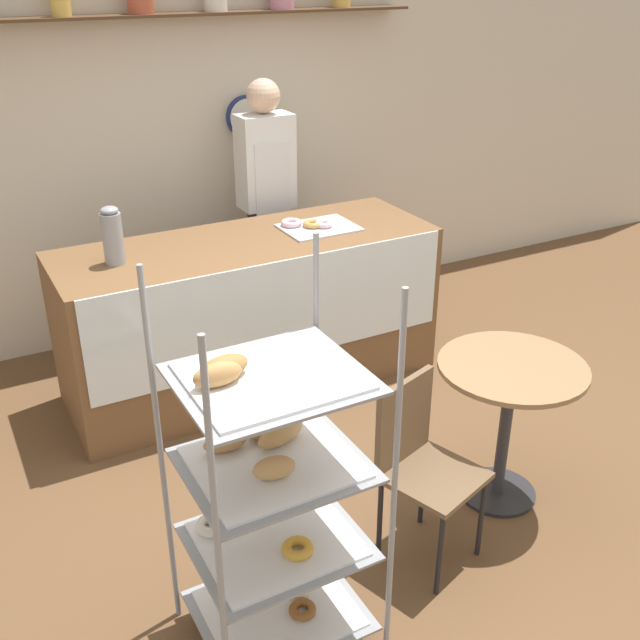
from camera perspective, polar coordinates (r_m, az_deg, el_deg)
ground_plane at (r=3.89m, az=3.52°, el=-13.72°), size 14.00×14.00×0.00m
back_wall at (r=5.36m, az=-10.48°, el=13.58°), size 10.00×0.30×2.70m
display_counter at (r=4.67m, az=-5.26°, el=0.51°), size 2.29×0.80×0.96m
pastry_rack at (r=2.82m, az=-3.74°, el=-12.91°), size 0.68×0.60×1.57m
person_worker at (r=5.23m, az=-4.09°, el=9.33°), size 0.37×0.23×1.78m
cafe_table at (r=3.72m, az=14.18°, el=-5.84°), size 0.71×0.71×0.76m
cafe_chair at (r=3.34m, az=7.57°, el=-10.09°), size 0.48×0.48×0.86m
coffee_carafe at (r=4.21m, az=-15.53°, el=6.19°), size 0.11×0.11×0.32m
donut_tray_counter at (r=4.66m, az=-0.47°, el=7.20°), size 0.45×0.35×0.05m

